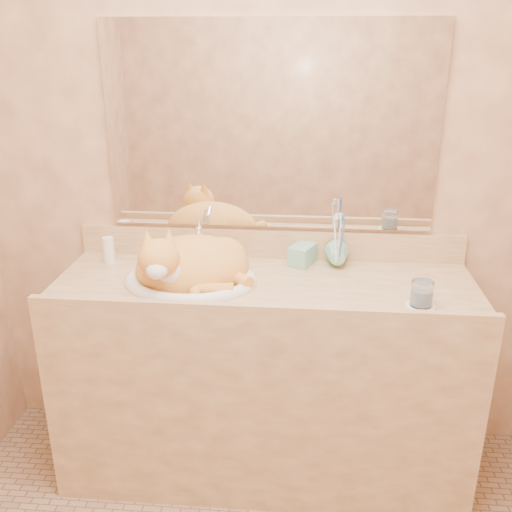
# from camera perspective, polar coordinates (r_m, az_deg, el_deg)

# --- Properties ---
(wall_back) EXTENTS (2.40, 0.02, 2.50)m
(wall_back) POSITION_cam_1_polar(r_m,az_deg,el_deg) (2.30, 1.43, 9.30)
(wall_back) COLOR #9C6947
(wall_back) RESTS_ON ground
(vanity_counter) EXTENTS (1.60, 0.55, 0.85)m
(vanity_counter) POSITION_cam_1_polar(r_m,az_deg,el_deg) (2.37, 0.79, -12.09)
(vanity_counter) COLOR #9B7045
(vanity_counter) RESTS_ON floor
(mirror) EXTENTS (1.30, 0.02, 0.80)m
(mirror) POSITION_cam_1_polar(r_m,az_deg,el_deg) (2.27, 1.44, 12.70)
(mirror) COLOR white
(mirror) RESTS_ON wall_back
(sink_basin) EXTENTS (0.50, 0.42, 0.15)m
(sink_basin) POSITION_cam_1_polar(r_m,az_deg,el_deg) (2.15, -6.59, -0.69)
(sink_basin) COLOR white
(sink_basin) RESTS_ON vanity_counter
(faucet) EXTENTS (0.05, 0.12, 0.17)m
(faucet) POSITION_cam_1_polar(r_m,az_deg,el_deg) (2.32, -5.68, 1.23)
(faucet) COLOR white
(faucet) RESTS_ON vanity_counter
(cat) EXTENTS (0.52, 0.46, 0.24)m
(cat) POSITION_cam_1_polar(r_m,az_deg,el_deg) (2.16, -6.72, -0.64)
(cat) COLOR orange
(cat) RESTS_ON sink_basin
(soap_dispenser) EXTENTS (0.11, 0.11, 0.18)m
(soap_dispenser) POSITION_cam_1_polar(r_m,az_deg,el_deg) (2.26, 4.04, 0.84)
(soap_dispenser) COLOR #76BD9F
(soap_dispenser) RESTS_ON vanity_counter
(toothbrush_cup) EXTENTS (0.10, 0.10, 0.09)m
(toothbrush_cup) POSITION_cam_1_polar(r_m,az_deg,el_deg) (2.28, 8.17, -0.39)
(toothbrush_cup) COLOR #76BD9F
(toothbrush_cup) RESTS_ON vanity_counter
(toothbrushes) EXTENTS (0.04, 0.04, 0.24)m
(toothbrushes) POSITION_cam_1_polar(r_m,az_deg,el_deg) (2.24, 8.29, 1.86)
(toothbrushes) COLOR white
(toothbrushes) RESTS_ON toothbrush_cup
(saucer) EXTENTS (0.10, 0.10, 0.01)m
(saucer) POSITION_cam_1_polar(r_m,az_deg,el_deg) (2.04, 16.11, -4.87)
(saucer) COLOR white
(saucer) RESTS_ON vanity_counter
(water_glass) EXTENTS (0.07, 0.07, 0.09)m
(water_glass) POSITION_cam_1_polar(r_m,az_deg,el_deg) (2.02, 16.25, -3.61)
(water_glass) COLOR silver
(water_glass) RESTS_ON saucer
(lotion_bottle) EXTENTS (0.05, 0.05, 0.11)m
(lotion_bottle) POSITION_cam_1_polar(r_m,az_deg,el_deg) (2.41, -14.51, 0.56)
(lotion_bottle) COLOR white
(lotion_bottle) RESTS_ON vanity_counter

